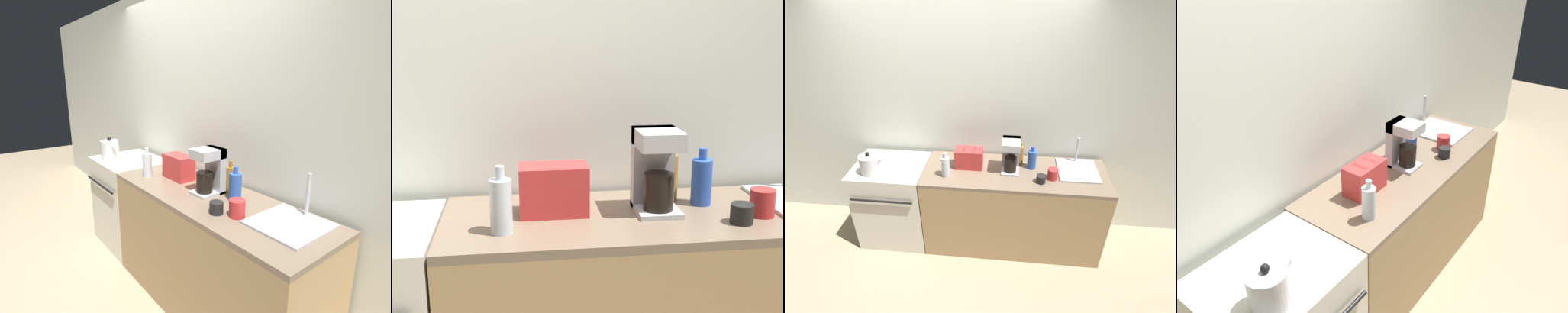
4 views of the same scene
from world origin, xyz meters
TOP-DOWN VIEW (x-y plane):
  - ground_plane at (0.00, 0.00)m, footprint 12.00×12.00m
  - wall_back at (0.00, 0.69)m, footprint 8.00×0.05m
  - stove at (-0.63, 0.30)m, footprint 0.72×0.65m
  - counter_block at (0.64, 0.32)m, footprint 1.80×0.64m
  - kettle at (-0.76, 0.16)m, footprint 0.23×0.18m
  - toaster at (0.18, 0.36)m, footprint 0.27×0.15m
  - coffee_maker at (0.59, 0.36)m, footprint 0.17×0.21m
  - sink_tray at (1.25, 0.40)m, footprint 0.38×0.41m
  - bottle_clear at (-0.02, 0.18)m, footprint 0.08×0.08m
  - bottle_blue at (0.80, 0.40)m, footprint 0.09×0.09m
  - bottle_amber at (0.69, 0.47)m, footprint 0.06×0.06m
  - cup_red at (0.99, 0.23)m, footprint 0.10×0.10m
  - cup_black at (0.88, 0.17)m, footprint 0.09×0.09m

SIDE VIEW (x-z plane):
  - ground_plane at x=0.00m, z-range 0.00..0.00m
  - counter_block at x=0.64m, z-range 0.00..0.92m
  - stove at x=-0.63m, z-range 0.01..0.93m
  - sink_tray at x=1.25m, z-range 0.80..1.08m
  - cup_black at x=0.88m, z-range 0.92..1.00m
  - cup_red at x=0.99m, z-range 0.92..1.03m
  - kettle at x=-0.76m, z-range 0.90..1.14m
  - toaster at x=0.18m, z-range 0.92..1.12m
  - bottle_blue at x=0.80m, z-range 0.90..1.14m
  - bottle_amber at x=0.69m, z-range 0.90..1.15m
  - bottle_clear at x=-0.02m, z-range 0.90..1.15m
  - coffee_maker at x=0.59m, z-range 0.93..1.27m
  - wall_back at x=0.00m, z-range 0.00..2.60m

